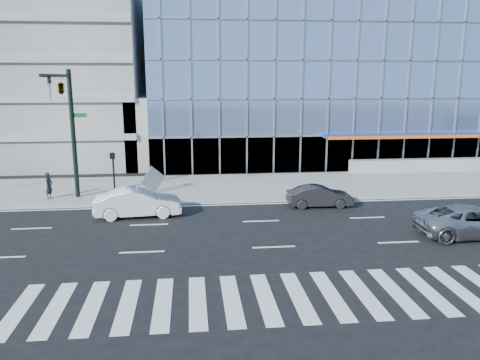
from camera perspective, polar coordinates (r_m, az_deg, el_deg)
The scene contains 12 objects.
ground at distance 25.55m, azimuth 2.56°, elevation -5.03°, with size 160.00×160.00×0.00m, color black.
sidewalk at distance 33.19m, azimuth 0.49°, elevation -0.79°, with size 120.00×8.00×0.15m, color gray.
theatre_building at distance 53.14m, azimuth 13.67°, elevation 11.90°, with size 42.00×26.00×15.00m, color #7590C3.
parking_garage at distance 52.72m, azimuth -24.86°, elevation 13.85°, with size 24.00×24.00×20.00m, color gray.
ramp_block at distance 42.41m, azimuth -9.20°, elevation 5.95°, with size 6.00×8.00×6.00m, color gray.
traffic_signal at distance 29.61m, azimuth -20.57°, elevation 8.75°, with size 1.14×5.74×8.00m.
ped_signal_post at distance 29.94m, azimuth -15.19°, elevation 1.36°, with size 0.30×0.33×3.00m.
silver_suv at distance 25.67m, azimuth 26.48°, elevation -4.51°, with size 2.53×5.48×1.52m, color #A3A3A8.
white_sedan at distance 26.81m, azimuth -12.33°, elevation -2.72°, with size 1.67×4.79×1.58m, color silver.
dark_sedan at distance 28.59m, azimuth 9.67°, elevation -1.96°, with size 1.37×3.92×1.29m, color black.
pedestrian at distance 31.80m, azimuth -22.26°, elevation -0.63°, with size 0.61×0.40×1.67m, color black.
tilted_panel at distance 31.31m, azimuth -10.55°, elevation 0.05°, with size 1.30×0.06×1.30m, color #9A9A9A.
Camera 1 is at (-3.73, -24.10, 7.65)m, focal length 35.00 mm.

